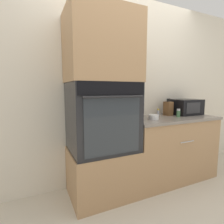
{
  "coord_description": "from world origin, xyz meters",
  "views": [
    {
      "loc": [
        -1.1,
        -1.54,
        1.25
      ],
      "look_at": [
        -0.3,
        0.21,
        1.01
      ],
      "focal_mm": 28.0,
      "sensor_mm": 36.0,
      "label": 1
    }
  ],
  "objects_px": {
    "knife_block": "(168,108)",
    "wall_oven": "(102,117)",
    "condiment_jar_near": "(131,115)",
    "condiment_jar_mid": "(178,113)",
    "bowl": "(154,117)",
    "condiment_jar_far": "(158,112)",
    "microwave": "(185,107)"
  },
  "relations": [
    {
      "from": "wall_oven",
      "to": "bowl",
      "type": "bearing_deg",
      "value": -5.69
    },
    {
      "from": "condiment_jar_mid",
      "to": "knife_block",
      "type": "bearing_deg",
      "value": 96.39
    },
    {
      "from": "wall_oven",
      "to": "bowl",
      "type": "relative_size",
      "value": 6.17
    },
    {
      "from": "bowl",
      "to": "condiment_jar_far",
      "type": "distance_m",
      "value": 0.4
    },
    {
      "from": "knife_block",
      "to": "condiment_jar_mid",
      "type": "distance_m",
      "value": 0.19
    },
    {
      "from": "knife_block",
      "to": "condiment_jar_mid",
      "type": "xyz_separation_m",
      "value": [
        0.02,
        -0.18,
        -0.05
      ]
    },
    {
      "from": "microwave",
      "to": "knife_block",
      "type": "relative_size",
      "value": 1.73
    },
    {
      "from": "microwave",
      "to": "knife_block",
      "type": "xyz_separation_m",
      "value": [
        -0.31,
        0.03,
        -0.01
      ]
    },
    {
      "from": "wall_oven",
      "to": "knife_block",
      "type": "height_order",
      "value": "wall_oven"
    },
    {
      "from": "knife_block",
      "to": "microwave",
      "type": "bearing_deg",
      "value": -5.55
    },
    {
      "from": "wall_oven",
      "to": "condiment_jar_near",
      "type": "distance_m",
      "value": 0.48
    },
    {
      "from": "knife_block",
      "to": "condiment_jar_far",
      "type": "relative_size",
      "value": 2.58
    },
    {
      "from": "wall_oven",
      "to": "condiment_jar_near",
      "type": "height_order",
      "value": "wall_oven"
    },
    {
      "from": "knife_block",
      "to": "bowl",
      "type": "relative_size",
      "value": 1.96
    },
    {
      "from": "microwave",
      "to": "condiment_jar_mid",
      "type": "bearing_deg",
      "value": -152.86
    },
    {
      "from": "knife_block",
      "to": "bowl",
      "type": "distance_m",
      "value": 0.46
    },
    {
      "from": "wall_oven",
      "to": "microwave",
      "type": "xyz_separation_m",
      "value": [
        1.4,
        0.1,
        0.05
      ]
    },
    {
      "from": "condiment_jar_near",
      "to": "microwave",
      "type": "bearing_deg",
      "value": -2.26
    },
    {
      "from": "microwave",
      "to": "condiment_jar_far",
      "type": "xyz_separation_m",
      "value": [
        -0.43,
        0.11,
        -0.07
      ]
    },
    {
      "from": "microwave",
      "to": "condiment_jar_near",
      "type": "bearing_deg",
      "value": 177.74
    },
    {
      "from": "wall_oven",
      "to": "knife_block",
      "type": "relative_size",
      "value": 3.14
    },
    {
      "from": "knife_block",
      "to": "wall_oven",
      "type": "bearing_deg",
      "value": -173.3
    },
    {
      "from": "knife_block",
      "to": "condiment_jar_near",
      "type": "bearing_deg",
      "value": 179.38
    },
    {
      "from": "condiment_jar_near",
      "to": "condiment_jar_mid",
      "type": "relative_size",
      "value": 0.65
    },
    {
      "from": "condiment_jar_mid",
      "to": "condiment_jar_near",
      "type": "bearing_deg",
      "value": 163.99
    },
    {
      "from": "wall_oven",
      "to": "condiment_jar_mid",
      "type": "xyz_separation_m",
      "value": [
        1.11,
        -0.05,
        -0.01
      ]
    },
    {
      "from": "bowl",
      "to": "condiment_jar_near",
      "type": "bearing_deg",
      "value": 136.33
    },
    {
      "from": "wall_oven",
      "to": "knife_block",
      "type": "distance_m",
      "value": 1.09
    },
    {
      "from": "condiment_jar_mid",
      "to": "condiment_jar_far",
      "type": "bearing_deg",
      "value": 118.35
    },
    {
      "from": "condiment_jar_near",
      "to": "condiment_jar_mid",
      "type": "xyz_separation_m",
      "value": [
        0.65,
        -0.19,
        0.02
      ]
    },
    {
      "from": "microwave",
      "to": "condiment_jar_near",
      "type": "xyz_separation_m",
      "value": [
        -0.94,
        0.04,
        -0.08
      ]
    },
    {
      "from": "wall_oven",
      "to": "condiment_jar_near",
      "type": "xyz_separation_m",
      "value": [
        0.46,
        0.13,
        -0.03
      ]
    }
  ]
}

